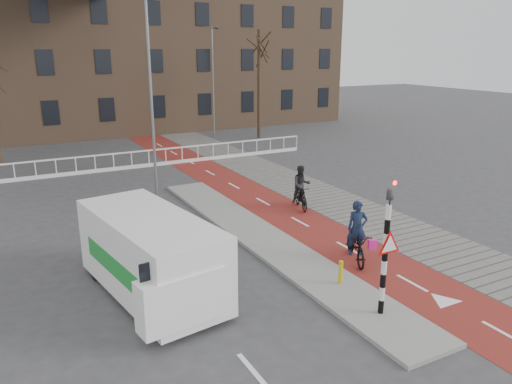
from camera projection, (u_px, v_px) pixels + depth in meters
name	position (u px, v px, depth m)	size (l,w,h in m)	color
ground	(349.00, 281.00, 14.70)	(120.00, 120.00, 0.00)	#38383A
bike_lane	(243.00, 191.00, 23.84)	(2.50, 60.00, 0.01)	maroon
sidewalk	(293.00, 183.00, 25.11)	(3.00, 60.00, 0.01)	slate
curb_island	(263.00, 239.00, 17.75)	(1.80, 16.00, 0.12)	gray
traffic_signal	(386.00, 245.00, 12.16)	(0.80, 0.80, 3.68)	black
bollard	(341.00, 272.00, 14.18)	(0.12, 0.12, 0.69)	gold
cyclist_near	(356.00, 241.00, 15.83)	(1.40, 2.03, 2.00)	black
cyclist_far	(301.00, 191.00, 21.01)	(0.97, 1.79, 1.86)	black
van	(151.00, 254.00, 13.57)	(2.90, 5.55, 2.28)	white
railing	(76.00, 169.00, 26.74)	(28.00, 0.10, 0.99)	silver
townhouse_row	(61.00, 31.00, 38.24)	(46.00, 10.00, 15.90)	#7F6047
tree_right	(259.00, 85.00, 36.57)	(0.25, 0.25, 7.81)	#322316
streetlight_near	(152.00, 104.00, 21.20)	(0.12, 0.12, 8.56)	slate
streetlight_right	(213.00, 83.00, 37.25)	(0.12, 0.12, 8.02)	slate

